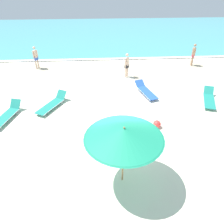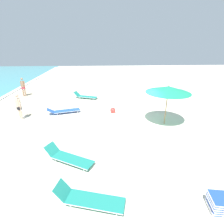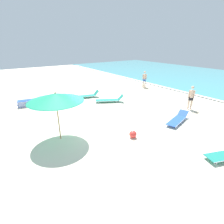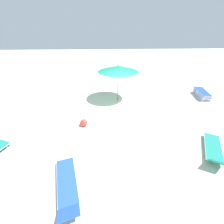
{
  "view_description": "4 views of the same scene",
  "coord_description": "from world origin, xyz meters",
  "px_view_note": "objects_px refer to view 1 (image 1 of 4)",
  "views": [
    {
      "loc": [
        -0.75,
        -7.51,
        6.65
      ],
      "look_at": [
        -0.21,
        1.13,
        0.99
      ],
      "focal_mm": 35.0,
      "sensor_mm": 36.0,
      "label": 1
    },
    {
      "loc": [
        -9.86,
        1.89,
        4.8
      ],
      "look_at": [
        -0.15,
        1.3,
        0.93
      ],
      "focal_mm": 28.0,
      "sensor_mm": 36.0,
      "label": 2
    },
    {
      "loc": [
        8.0,
        -4.35,
        4.64
      ],
      "look_at": [
        0.15,
        1.08,
        0.83
      ],
      "focal_mm": 28.0,
      "sensor_mm": 36.0,
      "label": 3
    },
    {
      "loc": [
        0.89,
        7.7,
        4.57
      ],
      "look_at": [
        0.54,
        1.02,
        0.76
      ],
      "focal_mm": 24.0,
      "sensor_mm": 36.0,
      "label": 4
    }
  ],
  "objects_px": {
    "beachgoer_shoreline_child": "(127,64)",
    "sun_lounger_near_water_left": "(146,91)",
    "beachgoer_strolling_adult": "(194,53)",
    "beach_ball": "(157,124)",
    "beach_umbrella": "(124,133)",
    "sun_lounger_under_umbrella": "(209,99)",
    "sun_lounger_beside_umbrella": "(7,115)",
    "sun_lounger_near_water_right": "(52,104)",
    "beachgoer_wading_adult": "(36,56)"
  },
  "relations": [
    {
      "from": "beachgoer_shoreline_child",
      "to": "sun_lounger_near_water_left",
      "type": "bearing_deg",
      "value": -120.89
    },
    {
      "from": "sun_lounger_near_water_left",
      "to": "beachgoer_strolling_adult",
      "type": "relative_size",
      "value": 1.35
    },
    {
      "from": "beach_ball",
      "to": "beach_umbrella",
      "type": "bearing_deg",
      "value": -123.16
    },
    {
      "from": "beachgoer_shoreline_child",
      "to": "beach_umbrella",
      "type": "bearing_deg",
      "value": -147.58
    },
    {
      "from": "sun_lounger_under_umbrella",
      "to": "sun_lounger_beside_umbrella",
      "type": "distance_m",
      "value": 11.48
    },
    {
      "from": "beach_umbrella",
      "to": "beach_ball",
      "type": "height_order",
      "value": "beach_umbrella"
    },
    {
      "from": "beach_umbrella",
      "to": "sun_lounger_under_umbrella",
      "type": "relative_size",
      "value": 1.18
    },
    {
      "from": "beachgoer_strolling_adult",
      "to": "beach_ball",
      "type": "bearing_deg",
      "value": 161.03
    },
    {
      "from": "sun_lounger_under_umbrella",
      "to": "beachgoer_strolling_adult",
      "type": "xyz_separation_m",
      "value": [
        1.16,
        5.93,
        0.79
      ]
    },
    {
      "from": "beach_ball",
      "to": "sun_lounger_near_water_right",
      "type": "bearing_deg",
      "value": 157.59
    },
    {
      "from": "beach_umbrella",
      "to": "beachgoer_strolling_adult",
      "type": "xyz_separation_m",
      "value": [
        6.9,
        11.36,
        -1.22
      ]
    },
    {
      "from": "beachgoer_strolling_adult",
      "to": "sun_lounger_near_water_right",
      "type": "bearing_deg",
      "value": 131.29
    },
    {
      "from": "beachgoer_shoreline_child",
      "to": "beach_ball",
      "type": "height_order",
      "value": "beachgoer_shoreline_child"
    },
    {
      "from": "sun_lounger_under_umbrella",
      "to": "sun_lounger_near_water_right",
      "type": "bearing_deg",
      "value": -159.52
    },
    {
      "from": "sun_lounger_under_umbrella",
      "to": "beachgoer_shoreline_child",
      "type": "height_order",
      "value": "beachgoer_shoreline_child"
    },
    {
      "from": "beachgoer_shoreline_child",
      "to": "beach_ball",
      "type": "bearing_deg",
      "value": -132.67
    },
    {
      "from": "beach_umbrella",
      "to": "sun_lounger_near_water_right",
      "type": "height_order",
      "value": "beach_umbrella"
    },
    {
      "from": "sun_lounger_near_water_right",
      "to": "beachgoer_shoreline_child",
      "type": "xyz_separation_m",
      "value": [
        4.75,
        3.95,
        0.79
      ]
    },
    {
      "from": "sun_lounger_near_water_right",
      "to": "beachgoer_strolling_adult",
      "type": "bearing_deg",
      "value": 58.62
    },
    {
      "from": "beach_ball",
      "to": "beachgoer_wading_adult",
      "type": "bearing_deg",
      "value": 132.79
    },
    {
      "from": "sun_lounger_near_water_right",
      "to": "beachgoer_wading_adult",
      "type": "bearing_deg",
      "value": 138.58
    },
    {
      "from": "beachgoer_shoreline_child",
      "to": "sun_lounger_under_umbrella",
      "type": "bearing_deg",
      "value": -91.27
    },
    {
      "from": "beach_umbrella",
      "to": "sun_lounger_near_water_right",
      "type": "bearing_deg",
      "value": 122.73
    },
    {
      "from": "sun_lounger_under_umbrella",
      "to": "beach_ball",
      "type": "bearing_deg",
      "value": -127.74
    },
    {
      "from": "sun_lounger_beside_umbrella",
      "to": "beachgoer_shoreline_child",
      "type": "relative_size",
      "value": 1.3
    },
    {
      "from": "sun_lounger_near_water_right",
      "to": "beachgoer_shoreline_child",
      "type": "height_order",
      "value": "beachgoer_shoreline_child"
    },
    {
      "from": "sun_lounger_near_water_left",
      "to": "beachgoer_shoreline_child",
      "type": "bearing_deg",
      "value": 93.26
    },
    {
      "from": "beachgoer_wading_adult",
      "to": "beachgoer_shoreline_child",
      "type": "height_order",
      "value": "same"
    },
    {
      "from": "beachgoer_wading_adult",
      "to": "beachgoer_strolling_adult",
      "type": "distance_m",
      "value": 12.55
    },
    {
      "from": "sun_lounger_beside_umbrella",
      "to": "sun_lounger_near_water_left",
      "type": "distance_m",
      "value": 8.2
    },
    {
      "from": "sun_lounger_near_water_right",
      "to": "beach_ball",
      "type": "relative_size",
      "value": 5.82
    },
    {
      "from": "sun_lounger_near_water_left",
      "to": "beach_ball",
      "type": "bearing_deg",
      "value": -107.83
    },
    {
      "from": "sun_lounger_beside_umbrella",
      "to": "beachgoer_shoreline_child",
      "type": "height_order",
      "value": "beachgoer_shoreline_child"
    },
    {
      "from": "sun_lounger_under_umbrella",
      "to": "beachgoer_shoreline_child",
      "type": "distance_m",
      "value": 6.02
    },
    {
      "from": "beachgoer_wading_adult",
      "to": "beachgoer_strolling_adult",
      "type": "height_order",
      "value": "same"
    },
    {
      "from": "sun_lounger_under_umbrella",
      "to": "beachgoer_wading_adult",
      "type": "distance_m",
      "value": 12.91
    },
    {
      "from": "beachgoer_wading_adult",
      "to": "sun_lounger_near_water_left",
      "type": "bearing_deg",
      "value": 96.82
    },
    {
      "from": "sun_lounger_beside_umbrella",
      "to": "beachgoer_shoreline_child",
      "type": "xyz_separation_m",
      "value": [
        6.95,
        4.95,
        0.78
      ]
    },
    {
      "from": "beach_umbrella",
      "to": "sun_lounger_beside_umbrella",
      "type": "height_order",
      "value": "beach_umbrella"
    },
    {
      "from": "beachgoer_strolling_adult",
      "to": "beachgoer_wading_adult",
      "type": "bearing_deg",
      "value": 101.1
    },
    {
      "from": "sun_lounger_under_umbrella",
      "to": "beach_ball",
      "type": "relative_size",
      "value": 5.78
    },
    {
      "from": "beachgoer_shoreline_child",
      "to": "beachgoer_strolling_adult",
      "type": "distance_m",
      "value": 5.98
    },
    {
      "from": "sun_lounger_near_water_right",
      "to": "beach_ball",
      "type": "bearing_deg",
      "value": 6.48
    },
    {
      "from": "beach_umbrella",
      "to": "sun_lounger_under_umbrella",
      "type": "distance_m",
      "value": 8.15
    },
    {
      "from": "sun_lounger_under_umbrella",
      "to": "sun_lounger_near_water_left",
      "type": "relative_size",
      "value": 0.95
    },
    {
      "from": "sun_lounger_near_water_right",
      "to": "beachgoer_shoreline_child",
      "type": "distance_m",
      "value": 6.22
    },
    {
      "from": "sun_lounger_near_water_left",
      "to": "beachgoer_wading_adult",
      "type": "xyz_separation_m",
      "value": [
        -7.83,
        4.76,
        0.8
      ]
    },
    {
      "from": "sun_lounger_beside_umbrella",
      "to": "beach_ball",
      "type": "relative_size",
      "value": 5.89
    },
    {
      "from": "beachgoer_shoreline_child",
      "to": "beach_ball",
      "type": "xyz_separation_m",
      "value": [
        0.79,
        -6.23,
        -0.81
      ]
    },
    {
      "from": "beachgoer_strolling_adult",
      "to": "sun_lounger_beside_umbrella",
      "type": "bearing_deg",
      "value": 130.41
    }
  ]
}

